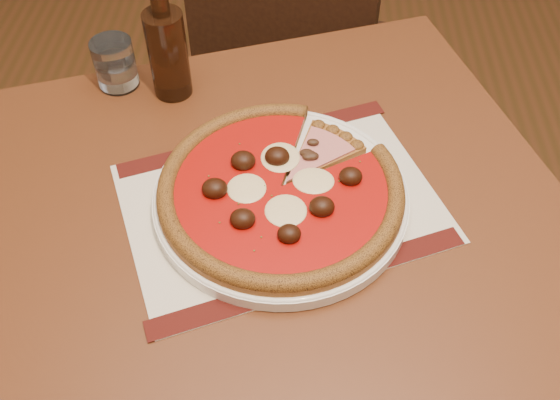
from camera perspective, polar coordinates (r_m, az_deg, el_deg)
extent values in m
cube|color=brown|center=(0.84, -0.06, -3.27)|extent=(1.02, 1.02, 0.04)
cylinder|color=brown|center=(1.35, -18.85, -4.87)|extent=(0.05, 0.05, 0.71)
cylinder|color=brown|center=(1.43, 9.51, 1.41)|extent=(0.05, 0.05, 0.71)
cube|color=black|center=(1.64, 2.08, 12.72)|extent=(0.51, 0.51, 0.04)
cylinder|color=black|center=(1.88, 8.78, 9.12)|extent=(0.04, 0.04, 0.40)
cylinder|color=black|center=(1.95, -1.53, 11.41)|extent=(0.04, 0.04, 0.40)
cylinder|color=black|center=(1.63, 5.89, 1.60)|extent=(0.04, 0.04, 0.40)
cylinder|color=black|center=(1.71, -5.65, 4.49)|extent=(0.04, 0.04, 0.40)
cube|color=black|center=(1.36, -0.16, 16.34)|extent=(0.41, 0.16, 0.43)
cube|color=beige|center=(0.85, 0.07, -0.25)|extent=(0.50, 0.43, 0.00)
cylinder|color=white|center=(0.84, 0.07, 0.19)|extent=(0.34, 0.34, 0.02)
cylinder|color=#966224|center=(0.83, 0.07, 0.87)|extent=(0.33, 0.33, 0.01)
torus|color=#995D21|center=(0.83, 0.07, 1.15)|extent=(0.33, 0.33, 0.02)
cylinder|color=#940C07|center=(0.82, 0.07, 1.20)|extent=(0.28, 0.28, 0.00)
ellipsoid|color=beige|center=(0.86, 0.03, 3.88)|extent=(0.05, 0.05, 0.01)
ellipsoid|color=beige|center=(0.82, -5.50, 1.07)|extent=(0.05, 0.05, 0.01)
ellipsoid|color=beige|center=(0.79, 0.62, -1.25)|extent=(0.05, 0.05, 0.01)
ellipsoid|color=beige|center=(0.84, 5.42, 2.29)|extent=(0.05, 0.05, 0.01)
ellipsoid|color=black|center=(0.85, -0.33, 5.01)|extent=(0.03, 0.03, 0.02)
ellipsoid|color=black|center=(0.85, -4.64, 4.85)|extent=(0.03, 0.03, 0.02)
ellipsoid|color=black|center=(0.81, -4.16, 1.73)|extent=(0.03, 0.03, 0.02)
ellipsoid|color=black|center=(0.77, -4.11, -1.79)|extent=(0.03, 0.03, 0.02)
ellipsoid|color=black|center=(0.77, 0.61, -1.16)|extent=(0.03, 0.03, 0.02)
ellipsoid|color=black|center=(0.78, 5.32, -0.90)|extent=(0.03, 0.03, 0.02)
ellipsoid|color=black|center=(0.82, 4.24, 2.47)|extent=(0.03, 0.03, 0.02)
ellipsoid|color=#341E13|center=(0.85, 3.15, 3.47)|extent=(0.02, 0.01, 0.01)
ellipsoid|color=#341E13|center=(0.87, 4.68, 4.98)|extent=(0.02, 0.01, 0.01)
ellipsoid|color=#341E13|center=(0.86, 2.63, 3.82)|extent=(0.02, 0.01, 0.01)
ellipsoid|color=#341E13|center=(0.88, 3.66, 5.52)|extent=(0.02, 0.01, 0.01)
ellipsoid|color=#341E13|center=(0.86, 2.02, 4.10)|extent=(0.02, 0.01, 0.01)
cylinder|color=white|center=(1.05, -14.86, 11.96)|extent=(0.07, 0.07, 0.08)
cylinder|color=#32190C|center=(0.99, -10.19, 12.93)|extent=(0.06, 0.06, 0.14)
cylinder|color=#32190C|center=(0.94, -10.96, 17.38)|extent=(0.03, 0.03, 0.06)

